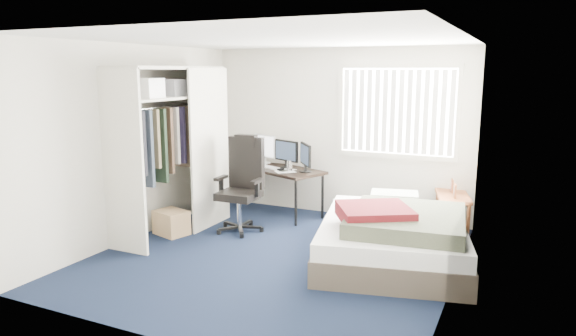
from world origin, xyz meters
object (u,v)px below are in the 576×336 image
Objects in this scene: nightstand at (453,199)px; bed at (394,235)px; office_chair at (242,194)px; desk at (280,166)px.

bed is at bearing -110.89° from nightstand.
office_chair is 0.53× the size of bed.
nightstand is (2.65, 1.00, -0.02)m from office_chair.
desk is 0.64× the size of bed.
nightstand reaches higher than bed.
nightstand is 0.35× the size of bed.
bed is (2.17, -0.26, -0.20)m from office_chair.
bed is (-0.48, -1.26, -0.19)m from nightstand.
office_chair reaches higher than bed.
nightstand is at bearing 20.66° from office_chair.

